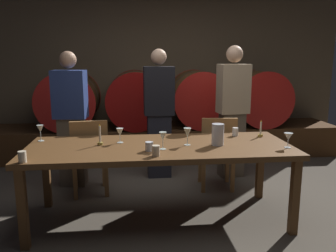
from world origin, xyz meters
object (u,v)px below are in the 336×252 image
(candle_right, at_px, (261,132))
(wine_glass_far_right, at_px, (288,137))
(candle_left, at_px, (100,139))
(wine_glass_center, at_px, (163,137))
(cup_far_right, at_px, (235,132))
(wine_barrel_center_right, at_px, (198,98))
(wine_barrel_far_left, at_px, (70,100))
(wine_glass_far_left, at_px, (40,129))
(cup_center_right, at_px, (156,151))
(guest_center, at_px, (159,113))
(wine_barrel_far_right, at_px, (257,98))
(guest_left, at_px, (71,119))
(wine_barrel_center_left, at_px, (135,99))
(wine_glass_left, at_px, (120,133))
(dining_table, at_px, (160,152))
(chair_left, at_px, (89,154))
(guest_right, at_px, (233,111))
(chair_right, at_px, (217,149))
(pitcher, at_px, (218,135))
(cup_far_left, at_px, (22,157))
(wine_glass_right, at_px, (187,133))

(candle_right, relative_size, wine_glass_far_right, 1.32)
(candle_left, bearing_deg, wine_glass_far_right, -9.29)
(wine_glass_center, xyz_separation_m, cup_far_right, (0.80, 0.46, -0.07))
(wine_barrel_center_right, distance_m, candle_left, 2.61)
(wine_barrel_far_left, xyz_separation_m, wine_glass_far_left, (0.05, -2.00, -0.04))
(wine_barrel_far_left, xyz_separation_m, wine_barrel_center_right, (2.00, 0.00, 0.00))
(cup_center_right, bearing_deg, guest_center, 84.38)
(wine_barrel_far_left, distance_m, wine_barrel_center_right, 2.00)
(wine_barrel_far_right, relative_size, wine_glass_center, 5.74)
(cup_center_right, bearing_deg, guest_left, 123.24)
(wine_barrel_far_right, height_order, cup_center_right, wine_barrel_far_right)
(wine_barrel_center_left, distance_m, wine_glass_far_left, 2.22)
(candle_right, bearing_deg, wine_glass_far_left, 178.77)
(wine_glass_left, relative_size, wine_glass_far_right, 1.04)
(wine_barrel_far_right, xyz_separation_m, dining_table, (-1.77, -2.30, -0.22))
(cup_center_right, xyz_separation_m, cup_far_right, (0.88, 0.66, -0.00))
(chair_left, xyz_separation_m, guest_center, (0.83, 0.56, 0.36))
(candle_right, height_order, wine_glass_far_right, candle_right)
(wine_barrel_center_right, distance_m, guest_right, 1.15)
(chair_right, bearing_deg, candle_left, 31.53)
(wine_barrel_far_right, relative_size, dining_table, 0.37)
(guest_left, bearing_deg, chair_left, 130.12)
(wine_barrel_far_right, distance_m, dining_table, 2.91)
(candle_right, bearing_deg, guest_center, 133.98)
(pitcher, distance_m, wine_glass_far_left, 1.72)
(guest_left, xyz_separation_m, cup_far_left, (-0.14, -1.47, -0.04))
(wine_glass_right, bearing_deg, wine_glass_left, 165.60)
(wine_glass_center, bearing_deg, cup_far_left, -166.36)
(dining_table, distance_m, chair_left, 1.03)
(wine_glass_far_right, relative_size, cup_far_right, 1.59)
(dining_table, relative_size, wine_glass_left, 17.30)
(wine_glass_right, bearing_deg, candle_left, 173.88)
(chair_left, bearing_deg, cup_center_right, 114.47)
(guest_left, relative_size, candle_left, 7.88)
(guest_right, relative_size, candle_left, 8.23)
(wine_glass_center, bearing_deg, wine_barrel_center_left, 94.84)
(candle_left, height_order, wine_glass_center, candle_left)
(dining_table, distance_m, cup_far_right, 0.88)
(wine_barrel_center_right, distance_m, pitcher, 2.36)
(candle_left, bearing_deg, cup_far_right, 10.13)
(wine_glass_far_left, bearing_deg, wine_barrel_center_left, 64.46)
(candle_right, distance_m, wine_glass_left, 1.44)
(chair_right, relative_size, wine_glass_right, 5.38)
(pitcher, bearing_deg, guest_center, 108.87)
(wine_glass_far_right, bearing_deg, candle_right, 100.60)
(wine_barrel_far_right, distance_m, pitcher, 2.65)
(cup_far_right, bearing_deg, wine_barrel_center_left, 117.01)
(cup_far_left, bearing_deg, wine_glass_center, 13.64)
(wine_glass_center, bearing_deg, candle_left, 159.60)
(wine_glass_left, bearing_deg, guest_right, 35.97)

